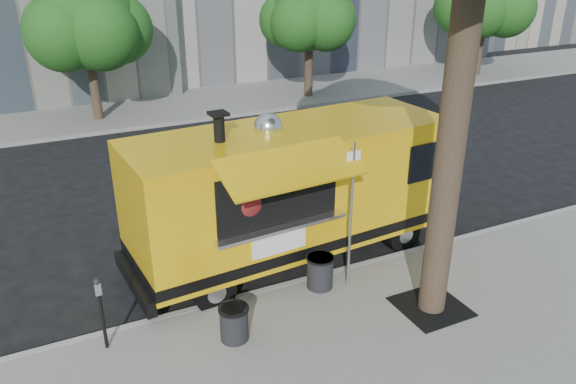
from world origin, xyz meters
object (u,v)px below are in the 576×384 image
object	(u,v)px
food_truck	(290,190)
parking_meter	(101,305)
far_tree_b	(85,20)
far_tree_c	(309,12)
sign_post	(351,209)
trash_bin_right	(320,271)
trash_bin_left	(234,322)

from	to	relation	value
food_truck	parking_meter	bearing A→B (deg)	-164.16
far_tree_b	far_tree_c	size ratio (longest dim) A/B	1.06
sign_post	trash_bin_right	world-z (taller)	sign_post
far_tree_c	sign_post	distance (m)	15.48
sign_post	far_tree_b	bearing A→B (deg)	100.15
far_tree_b	far_tree_c	bearing A→B (deg)	-1.91
parking_meter	trash_bin_left	xyz separation A→B (m)	(2.00, -0.71, -0.50)
parking_meter	trash_bin_left	world-z (taller)	parking_meter
far_tree_b	trash_bin_right	size ratio (longest dim) A/B	8.30
far_tree_c	trash_bin_left	size ratio (longest dim) A/B	8.32
far_tree_c	trash_bin_left	xyz separation A→B (m)	(-9.00, -14.46, -3.23)
sign_post	parking_meter	world-z (taller)	sign_post
far_tree_b	trash_bin_left	distance (m)	15.14
trash_bin_left	far_tree_c	bearing A→B (deg)	58.11
food_truck	sign_post	bearing A→B (deg)	-80.95
far_tree_c	trash_bin_right	distance (m)	15.69
trash_bin_left	far_tree_b	bearing A→B (deg)	90.00
parking_meter	trash_bin_right	xyz separation A→B (m)	(4.07, 0.05, -0.48)
sign_post	trash_bin_right	xyz separation A→B (m)	(-0.48, 0.25, -1.35)
food_truck	trash_bin_left	size ratio (longest dim) A/B	11.46
far_tree_b	trash_bin_left	world-z (taller)	far_tree_b
trash_bin_right	sign_post	bearing A→B (deg)	-27.51
far_tree_b	trash_bin_left	size ratio (longest dim) A/B	8.78
sign_post	food_truck	bearing A→B (deg)	103.32
far_tree_b	parking_meter	distance (m)	14.48
parking_meter	food_truck	size ratio (longest dim) A/B	0.19
sign_post	trash_bin_left	bearing A→B (deg)	-168.59
trash_bin_right	far_tree_b	bearing A→B (deg)	98.41
food_truck	trash_bin_left	xyz separation A→B (m)	(-2.14, -2.23, -1.15)
trash_bin_right	parking_meter	bearing A→B (deg)	-179.30
far_tree_b	food_truck	distance (m)	12.90
far_tree_b	sign_post	bearing A→B (deg)	-79.85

